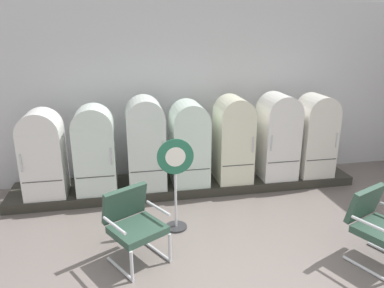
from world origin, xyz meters
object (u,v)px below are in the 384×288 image
Objects in this scene: refrigerator_3 at (189,141)px; armchair_left at (133,222)px; refrigerator_0 at (43,151)px; armchair_right at (377,222)px; refrigerator_4 at (233,136)px; refrigerator_2 at (146,140)px; refrigerator_1 at (95,147)px; refrigerator_5 at (278,133)px; refrigerator_6 at (315,133)px; sign_stand at (176,184)px.

armchair_left is at bearing -119.20° from refrigerator_3.
refrigerator_0 reaches higher than armchair_right.
refrigerator_2 is at bearing 179.80° from refrigerator_4.
refrigerator_1 is at bearing -178.36° from refrigerator_3.
refrigerator_5 reaches higher than armchair_right.
refrigerator_6 is at bearing -0.99° from refrigerator_3.
armchair_left is at bearing -53.61° from refrigerator_0.
armchair_left is (-3.41, -1.84, -0.43)m from refrigerator_6.
refrigerator_2 is (1.65, 0.05, 0.08)m from refrigerator_0.
refrigerator_1 is 3.22m from refrigerator_5.
refrigerator_5 reaches higher than refrigerator_6.
refrigerator_6 is at bearing -0.79° from refrigerator_2.
refrigerator_3 is 1.57× the size of armchair_right.
refrigerator_4 is at bearing 45.97° from sign_stand.
refrigerator_6 is 3.06m from sign_stand.
refrigerator_2 reaches higher than sign_stand.
refrigerator_4 is (2.39, 0.04, 0.04)m from refrigerator_1.
refrigerator_1 is at bearing -179.93° from refrigerator_6.
refrigerator_4 is 1.64× the size of armchair_left.
refrigerator_0 is 0.91× the size of refrigerator_2.
armchair_left is (-1.85, -1.88, -0.44)m from refrigerator_4.
refrigerator_0 is 0.98× the size of refrigerator_3.
refrigerator_6 is 2.51m from armchair_right.
refrigerator_5 is 1.02× the size of refrigerator_6.
refrigerator_4 is 0.99× the size of refrigerator_5.
refrigerator_6 is 1.62× the size of armchair_right.
refrigerator_3 is 0.97× the size of refrigerator_6.
refrigerator_2 is at bearing 179.82° from refrigerator_3.
refrigerator_3 reaches higher than armchair_right.
sign_stand is at bearing -46.41° from refrigerator_1.
refrigerator_2 reaches higher than refrigerator_5.
armchair_right is (1.89, -2.47, -0.41)m from refrigerator_3.
refrigerator_2 reaches higher than refrigerator_6.
armchair_left is 3.00m from armchair_right.
refrigerator_2 is 3.65m from armchair_right.
refrigerator_1 is 1.06× the size of sign_stand.
refrigerator_5 is 0.73m from refrigerator_6.
refrigerator_3 is at bearing 127.52° from armchair_right.
armchair_right is (3.49, -2.42, -0.40)m from refrigerator_1.
refrigerator_1 is 1.96m from armchair_left.
refrigerator_6 is at bearing 28.40° from armchair_left.
refrigerator_5 is 2.52m from armchair_right.
refrigerator_5 is (4.03, 0.04, 0.07)m from refrigerator_0.
refrigerator_6 is at bearing 23.80° from sign_stand.
armchair_right is 0.67× the size of sign_stand.
refrigerator_2 is at bearing 104.16° from sign_stand.
refrigerator_6 is (0.73, -0.03, -0.02)m from refrigerator_5.
armchair_left is at bearing -73.52° from refrigerator_1.
refrigerator_2 is at bearing 136.98° from armchair_right.
armchair_left is (-0.30, -1.89, -0.46)m from refrigerator_2.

